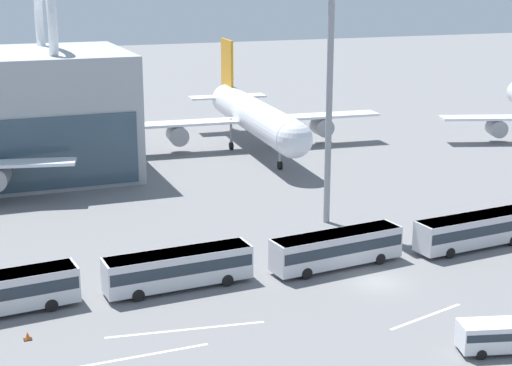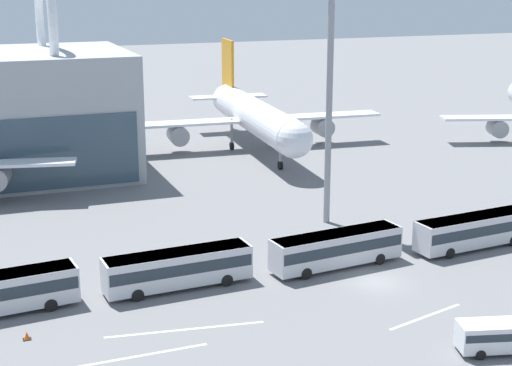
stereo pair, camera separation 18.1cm
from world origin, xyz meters
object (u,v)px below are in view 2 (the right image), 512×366
shuttle_bus_2 (178,267)px  shuttle_bus_4 (474,229)px  airliner_at_gate_far (253,115)px  shuttle_bus_3 (337,247)px  floodlight_mast (331,47)px  traffic_cone_1 (27,336)px  service_van_foreground (500,334)px

shuttle_bus_2 → shuttle_bus_4: (28.04, -0.45, 0.00)m
airliner_at_gate_far → shuttle_bus_3: bearing=-7.6°
shuttle_bus_3 → floodlight_mast: bearing=61.6°
airliner_at_gate_far → shuttle_bus_2: (-23.69, -45.88, -3.16)m
shuttle_bus_4 → floodlight_mast: bearing=122.6°
shuttle_bus_3 → shuttle_bus_4: size_ratio=1.00×
shuttle_bus_2 → floodlight_mast: (18.74, 11.41, 15.90)m
shuttle_bus_2 → floodlight_mast: bearing=27.9°
shuttle_bus_3 → shuttle_bus_4: 14.02m
shuttle_bus_4 → floodlight_mast: (-9.31, 11.87, 15.90)m
shuttle_bus_4 → airliner_at_gate_far: bearing=89.9°
shuttle_bus_2 → traffic_cone_1: (-12.31, -5.15, -1.55)m
airliner_at_gate_far → shuttle_bus_4: (4.35, -46.34, -3.16)m
shuttle_bus_3 → airliner_at_gate_far: bearing=71.7°
shuttle_bus_4 → shuttle_bus_2: bearing=173.6°
shuttle_bus_3 → traffic_cone_1: (-26.33, -4.83, -1.55)m
shuttle_bus_2 → airliner_at_gate_far: bearing=59.3°
shuttle_bus_3 → traffic_cone_1: size_ratio=21.31×
traffic_cone_1 → floodlight_mast: bearing=28.1°
shuttle_bus_3 → traffic_cone_1: shuttle_bus_3 is taller
shuttle_bus_4 → service_van_foreground: (-10.78, -17.86, -0.56)m
shuttle_bus_2 → shuttle_bus_3: (14.02, -0.32, 0.00)m
shuttle_bus_2 → traffic_cone_1: shuttle_bus_2 is taller
floodlight_mast → shuttle_bus_4: bearing=-51.9°
shuttle_bus_4 → floodlight_mast: 21.91m
shuttle_bus_2 → shuttle_bus_3: same height
shuttle_bus_2 → floodlight_mast: 27.09m
shuttle_bus_3 → service_van_foreground: shuttle_bus_3 is taller
shuttle_bus_4 → shuttle_bus_3: bearing=173.9°
airliner_at_gate_far → traffic_cone_1: bearing=-31.0°
shuttle_bus_2 → floodlight_mast: floodlight_mast is taller
shuttle_bus_2 → service_van_foreground: 25.17m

